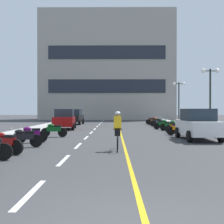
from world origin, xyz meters
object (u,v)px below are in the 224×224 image
object	(u,v)px
motorcycle_3	(24,137)
motorcycle_13	(153,120)
motorcycle_5	(54,130)
motorcycle_2	(5,142)
motorcycle_12	(154,121)
parked_car_far	(74,117)
motorcycle_8	(170,125)
motorcycle_11	(157,122)
cyclist_rider	(118,130)
motorcycle_4	(31,134)
parked_car_mid	(64,119)
motorcycle_7	(176,127)
motorcycle_9	(162,124)
parked_car_near	(198,124)
motorcycle_6	(179,128)
motorcycle_10	(161,123)
street_lamp_far	(179,93)
street_lamp_mid	(210,85)

from	to	relation	value
motorcycle_3	motorcycle_13	world-z (taller)	same
motorcycle_3	motorcycle_5	size ratio (longest dim) A/B	0.98
motorcycle_2	motorcycle_12	bearing A→B (deg)	67.49
parked_car_far	motorcycle_3	size ratio (longest dim) A/B	2.55
parked_car_far	motorcycle_8	distance (m)	13.90
motorcycle_11	cyclist_rider	xyz separation A→B (m)	(-4.45, -18.09, 0.41)
motorcycle_2	motorcycle_4	distance (m)	3.85
parked_car_mid	motorcycle_7	distance (m)	10.00
motorcycle_2	motorcycle_12	world-z (taller)	same
motorcycle_9	motorcycle_13	world-z (taller)	same
motorcycle_8	parked_car_near	bearing A→B (deg)	-88.36
motorcycle_6	motorcycle_10	xyz separation A→B (m)	(0.18, 8.57, 0.00)
parked_car_near	parked_car_far	distance (m)	19.84
cyclist_rider	motorcycle_4	bearing A→B (deg)	148.34
street_lamp_far	motorcycle_12	distance (m)	4.33
motorcycle_9	motorcycle_13	bearing A→B (deg)	88.06
motorcycle_7	motorcycle_9	size ratio (longest dim) A/B	1.03
parked_car_near	motorcycle_4	distance (m)	9.48
parked_car_near	motorcycle_10	distance (m)	11.52
street_lamp_mid	street_lamp_far	size ratio (longest dim) A/B	1.01
parked_car_near	motorcycle_10	xyz separation A→B (m)	(-0.25, 11.51, -0.44)
motorcycle_3	street_lamp_mid	bearing A→B (deg)	38.32
motorcycle_6	motorcycle_4	bearing A→B (deg)	-152.61
motorcycle_10	motorcycle_13	world-z (taller)	same
street_lamp_mid	motorcycle_8	size ratio (longest dim) A/B	2.90
street_lamp_mid	motorcycle_12	size ratio (longest dim) A/B	2.87
street_lamp_far	motorcycle_4	xyz separation A→B (m)	(-11.95, -18.22, -3.22)
motorcycle_5	motorcycle_11	xyz separation A→B (m)	(8.48, 12.08, 0.00)
parked_car_far	street_lamp_mid	bearing A→B (deg)	-43.26
street_lamp_mid	motorcycle_12	bearing A→B (deg)	105.52
motorcycle_2	cyclist_rider	distance (m)	4.64
motorcycle_2	motorcycle_13	distance (m)	24.87
motorcycle_10	motorcycle_8	bearing A→B (deg)	-89.39
street_lamp_mid	parked_car_mid	distance (m)	12.75
street_lamp_far	motorcycle_13	world-z (taller)	street_lamp_far
parked_car_near	motorcycle_5	size ratio (longest dim) A/B	2.47
motorcycle_5	parked_car_mid	bearing A→B (deg)	94.56
motorcycle_13	cyclist_rider	distance (m)	22.61
motorcycle_12	parked_car_mid	bearing A→B (deg)	-141.31
street_lamp_mid	parked_car_far	size ratio (longest dim) A/B	1.14
motorcycle_4	motorcycle_2	bearing A→B (deg)	-88.98
motorcycle_6	motorcycle_10	distance (m)	8.57
cyclist_rider	motorcycle_9	bearing A→B (deg)	72.70
motorcycle_6	motorcycle_9	bearing A→B (deg)	90.99
parked_car_mid	motorcycle_4	size ratio (longest dim) A/B	2.63
street_lamp_far	motorcycle_13	size ratio (longest dim) A/B	2.85
street_lamp_mid	street_lamp_far	xyz separation A→B (m)	(-0.03, 10.80, -0.02)
motorcycle_5	motorcycle_11	size ratio (longest dim) A/B	1.02
street_lamp_far	motorcycle_10	xyz separation A→B (m)	(-2.88, -5.04, -3.22)
motorcycle_12	motorcycle_4	bearing A→B (deg)	-116.90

